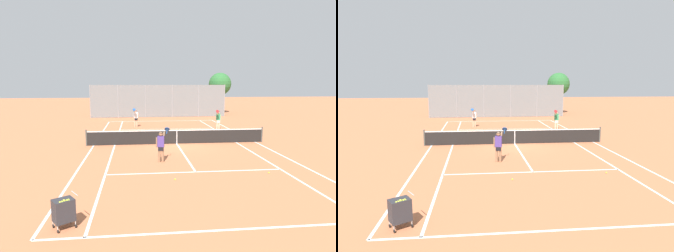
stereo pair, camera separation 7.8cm
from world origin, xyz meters
The scene contains 15 objects.
ground_plane centered at (0.00, 0.00, 0.00)m, with size 120.00×120.00×0.00m, color #C67047.
court_line_markings centered at (0.00, 0.00, 0.00)m, with size 11.10×23.90×0.01m.
tennis_net centered at (0.00, 0.00, 0.51)m, with size 12.00×0.10×1.07m.
ball_cart centered at (-4.80, -11.27, 0.53)m, with size 0.77×0.73×0.96m.
player_near_side centered at (-1.45, -4.51, 0.93)m, with size 0.78×0.71×1.77m.
player_far_left centered at (-2.72, 7.95, 0.93)m, with size 0.56×0.82×1.77m.
player_far_right centered at (4.41, 5.62, 0.93)m, with size 0.63×0.76×1.77m.
loose_tennis_ball_0 centered at (-1.09, -7.44, 0.03)m, with size 0.07×0.07×0.07m, color #D1DB33.
loose_tennis_ball_1 centered at (-4.00, 6.03, 0.03)m, with size 0.07×0.07×0.07m, color #D1DB33.
loose_tennis_ball_2 centered at (0.71, 2.86, 0.03)m, with size 0.07×0.07×0.07m, color #D1DB33.
loose_tennis_ball_3 centered at (3.29, -6.95, 0.03)m, with size 0.07×0.07×0.07m, color #D1DB33.
loose_tennis_ball_4 centered at (-2.35, 4.31, 0.03)m, with size 0.07×0.07×0.07m, color #D1DB33.
loose_tennis_ball_5 centered at (-2.57, 5.04, 0.03)m, with size 0.07×0.07×0.07m, color #D1DB33.
back_fence centered at (0.00, 15.48, 1.90)m, with size 15.89×0.08×3.80m.
tree_behind_left centered at (8.19, 18.56, 3.77)m, with size 2.89×2.89×5.30m.
Camera 1 is at (-2.71, -19.59, 4.14)m, focal length 32.00 mm.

